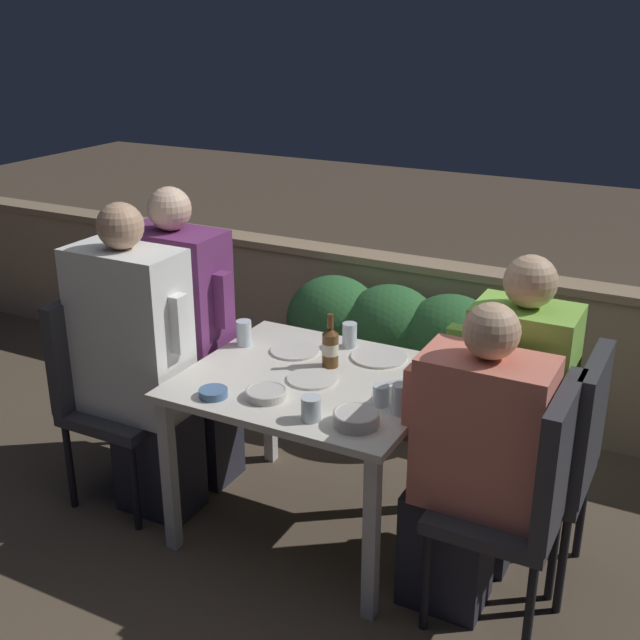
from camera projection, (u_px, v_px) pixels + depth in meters
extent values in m
plane|color=brown|center=(313.00, 525.00, 3.46)|extent=(16.00, 16.00, 0.00)
cube|color=tan|center=(425.00, 338.00, 4.40)|extent=(9.00, 0.14, 0.79)
cube|color=#9E8466|center=(429.00, 266.00, 4.25)|extent=(9.00, 0.18, 0.04)
cube|color=silver|center=(312.00, 380.00, 3.21)|extent=(0.98, 0.88, 0.03)
cube|color=silver|center=(170.00, 475.00, 3.21)|extent=(0.05, 0.05, 0.68)
cube|color=silver|center=(371.00, 538.00, 2.82)|extent=(0.05, 0.05, 0.68)
cube|color=silver|center=(270.00, 397.00, 3.85)|extent=(0.05, 0.05, 0.68)
cube|color=silver|center=(445.00, 440.00, 3.47)|extent=(0.05, 0.05, 0.68)
cube|color=brown|center=(389.00, 396.00, 4.31)|extent=(1.19, 0.36, 0.28)
ellipsoid|color=#2D6633|center=(335.00, 322.00, 4.31)|extent=(0.54, 0.47, 0.51)
ellipsoid|color=#2D6633|center=(391.00, 333.00, 4.17)|extent=(0.54, 0.47, 0.51)
ellipsoid|color=#2D6633|center=(451.00, 344.00, 4.03)|extent=(0.54, 0.47, 0.51)
cube|color=#333338|center=(125.00, 411.00, 3.51)|extent=(0.42, 0.42, 0.05)
cube|color=#333338|center=(86.00, 347.00, 3.49)|extent=(0.06, 0.42, 0.49)
cylinder|color=black|center=(70.00, 466.00, 3.52)|extent=(0.03, 0.03, 0.41)
cylinder|color=black|center=(135.00, 487.00, 3.37)|extent=(0.03, 0.03, 0.41)
cylinder|color=black|center=(125.00, 430.00, 3.82)|extent=(0.03, 0.03, 0.41)
cylinder|color=black|center=(187.00, 448.00, 3.67)|extent=(0.03, 0.03, 0.41)
cube|color=#282833|center=(159.00, 461.00, 3.51)|extent=(0.34, 0.23, 0.46)
cube|color=white|center=(130.00, 332.00, 3.34)|extent=(0.48, 0.26, 0.72)
cube|color=white|center=(177.00, 323.00, 3.20)|extent=(0.07, 0.07, 0.24)
sphere|color=tan|center=(120.00, 226.00, 3.18)|extent=(0.19, 0.19, 0.19)
cube|color=#333338|center=(170.00, 384.00, 3.76)|extent=(0.42, 0.42, 0.05)
cube|color=#333338|center=(134.00, 324.00, 3.75)|extent=(0.06, 0.42, 0.49)
cylinder|color=black|center=(118.00, 435.00, 3.78)|extent=(0.03, 0.03, 0.41)
cylinder|color=black|center=(181.00, 454.00, 3.62)|extent=(0.03, 0.03, 0.41)
cylinder|color=black|center=(166.00, 404.00, 4.08)|extent=(0.03, 0.03, 0.41)
cylinder|color=black|center=(226.00, 420.00, 3.92)|extent=(0.03, 0.03, 0.41)
cube|color=#282833|center=(202.00, 431.00, 3.76)|extent=(0.32, 0.23, 0.46)
cube|color=#6B2D66|center=(176.00, 309.00, 3.59)|extent=(0.46, 0.26, 0.73)
cube|color=#6B2D66|center=(222.00, 300.00, 3.45)|extent=(0.07, 0.07, 0.24)
sphere|color=beige|center=(169.00, 209.00, 3.43)|extent=(0.19, 0.19, 0.19)
cube|color=#333338|center=(496.00, 512.00, 2.80)|extent=(0.42, 0.42, 0.05)
cube|color=#333338|center=(559.00, 459.00, 2.63)|extent=(0.06, 0.42, 0.49)
cylinder|color=black|center=(426.00, 581.00, 2.82)|extent=(0.03, 0.03, 0.41)
cylinder|color=black|center=(529.00, 614.00, 2.66)|extent=(0.03, 0.03, 0.41)
cylinder|color=black|center=(459.00, 525.00, 3.12)|extent=(0.03, 0.03, 0.41)
cylinder|color=black|center=(553.00, 553.00, 2.96)|extent=(0.03, 0.03, 0.41)
cube|color=#282833|center=(447.00, 547.00, 2.95)|extent=(0.31, 0.23, 0.46)
cube|color=#E07A66|center=(483.00, 432.00, 2.72)|extent=(0.44, 0.26, 0.55)
cube|color=#E07A66|center=(415.00, 399.00, 2.81)|extent=(0.07, 0.07, 0.24)
sphere|color=tan|center=(492.00, 331.00, 2.59)|extent=(0.19, 0.19, 0.19)
cube|color=#333338|center=(530.00, 473.00, 3.04)|extent=(0.42, 0.42, 0.05)
cube|color=#333338|center=(589.00, 422.00, 2.86)|extent=(0.06, 0.42, 0.49)
cylinder|color=black|center=(465.00, 536.00, 3.05)|extent=(0.03, 0.03, 0.41)
cylinder|color=black|center=(562.00, 565.00, 2.89)|extent=(0.03, 0.03, 0.41)
cylinder|color=black|center=(492.00, 489.00, 3.35)|extent=(0.03, 0.03, 0.41)
cylinder|color=black|center=(581.00, 513.00, 3.20)|extent=(0.03, 0.03, 0.41)
cube|color=#282833|center=(482.00, 507.00, 3.19)|extent=(0.26, 0.23, 0.46)
cube|color=#8CCC4C|center=(520.00, 388.00, 2.95)|extent=(0.37, 0.26, 0.64)
cube|color=#8CCC4C|center=(456.00, 356.00, 3.03)|extent=(0.07, 0.07, 0.24)
sphere|color=tan|center=(531.00, 282.00, 2.80)|extent=(0.19, 0.19, 0.19)
cylinder|color=brown|center=(330.00, 350.00, 3.27)|extent=(0.07, 0.07, 0.14)
cylinder|color=beige|center=(330.00, 349.00, 3.27)|extent=(0.07, 0.07, 0.05)
cone|color=brown|center=(330.00, 331.00, 3.24)|extent=(0.07, 0.07, 0.03)
cylinder|color=brown|center=(330.00, 321.00, 3.22)|extent=(0.03, 0.03, 0.06)
cylinder|color=silver|center=(379.00, 357.00, 3.37)|extent=(0.24, 0.24, 0.01)
cylinder|color=silver|center=(295.00, 350.00, 3.44)|extent=(0.21, 0.21, 0.01)
cylinder|color=silver|center=(312.00, 379.00, 3.17)|extent=(0.20, 0.20, 0.01)
cylinder|color=#4C709E|center=(213.00, 393.00, 3.03)|extent=(0.11, 0.11, 0.03)
torus|color=#4C709E|center=(213.00, 390.00, 3.03)|extent=(0.11, 0.11, 0.01)
cylinder|color=beige|center=(356.00, 419.00, 2.82)|extent=(0.17, 0.17, 0.05)
torus|color=beige|center=(356.00, 413.00, 2.81)|extent=(0.17, 0.17, 0.01)
cylinder|color=beige|center=(266.00, 394.00, 3.02)|extent=(0.16, 0.16, 0.03)
torus|color=beige|center=(266.00, 391.00, 3.02)|extent=(0.16, 0.16, 0.01)
cylinder|color=silver|center=(401.00, 399.00, 2.89)|extent=(0.06, 0.06, 0.12)
cylinder|color=silver|center=(311.00, 408.00, 2.85)|extent=(0.07, 0.07, 0.09)
cylinder|color=silver|center=(381.00, 395.00, 2.96)|extent=(0.06, 0.06, 0.08)
cylinder|color=silver|center=(349.00, 335.00, 3.47)|extent=(0.06, 0.06, 0.11)
cylinder|color=silver|center=(244.00, 333.00, 3.48)|extent=(0.07, 0.07, 0.11)
cube|color=silver|center=(398.00, 381.00, 3.15)|extent=(0.12, 0.15, 0.01)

